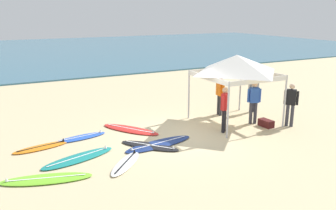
{
  "coord_description": "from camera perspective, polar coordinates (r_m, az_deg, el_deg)",
  "views": [
    {
      "loc": [
        -5.97,
        -10.42,
        4.39
      ],
      "look_at": [
        -0.19,
        0.76,
        1.0
      ],
      "focal_mm": 37.39,
      "sensor_mm": 36.0,
      "label": 1
    }
  ],
  "objects": [
    {
      "name": "ground_plane",
      "position": [
        12.79,
        2.34,
        -5.01
      ],
      "size": [
        80.0,
        80.0,
        0.0
      ],
      "primitive_type": "plane",
      "color": "beige"
    },
    {
      "name": "surfboard_navy",
      "position": [
        11.92,
        -1.51,
        -6.36
      ],
      "size": [
        2.68,
        1.1,
        0.19
      ],
      "color": "navy",
      "rests_on": "ground"
    },
    {
      "name": "surfboard_white",
      "position": [
        10.56,
        -6.92,
        -9.4
      ],
      "size": [
        1.59,
        1.67,
        0.19
      ],
      "color": "white",
      "rests_on": "ground"
    },
    {
      "name": "surfboard_teal",
      "position": [
        11.18,
        -14.35,
        -8.34
      ],
      "size": [
        2.51,
        1.33,
        0.19
      ],
      "color": "#19847F",
      "rests_on": "ground"
    },
    {
      "name": "canopy_tent",
      "position": [
        13.98,
        11.13,
        6.55
      ],
      "size": [
        2.81,
        2.81,
        2.75
      ],
      "color": "#B7B7BC",
      "rests_on": "ground"
    },
    {
      "name": "surfboard_blue",
      "position": [
        12.89,
        -13.94,
        -5.13
      ],
      "size": [
        1.9,
        0.77,
        0.19
      ],
      "color": "blue",
      "rests_on": "ground"
    },
    {
      "name": "person_orange",
      "position": [
        15.19,
        8.48,
        1.97
      ],
      "size": [
        0.25,
        0.55,
        1.71
      ],
      "color": "#2D2D33",
      "rests_on": "ground"
    },
    {
      "name": "gear_bag_near_tent",
      "position": [
        14.25,
        15.69,
        -2.86
      ],
      "size": [
        0.35,
        0.61,
        0.28
      ],
      "primitive_type": "cube",
      "rotation": [
        0.0,
        0.0,
        1.62
      ],
      "color": "#4C1919",
      "rests_on": "ground"
    },
    {
      "name": "person_red",
      "position": [
        13.05,
        9.2,
        -0.23
      ],
      "size": [
        0.43,
        0.4,
        1.71
      ],
      "color": "black",
      "rests_on": "ground"
    },
    {
      "name": "surfboard_black",
      "position": [
        11.77,
        -2.98,
        -6.66
      ],
      "size": [
        1.77,
        1.98,
        0.19
      ],
      "color": "black",
      "rests_on": "ground"
    },
    {
      "name": "person_blue",
      "position": [
        14.27,
        13.83,
        0.84
      ],
      "size": [
        0.51,
        0.35,
        1.71
      ],
      "color": "#383842",
      "rests_on": "ground"
    },
    {
      "name": "sea",
      "position": [
        41.68,
        -19.14,
        8.29
      ],
      "size": [
        80.0,
        36.0,
        0.1
      ],
      "primitive_type": "cube",
      "color": "#386B84",
      "rests_on": "ground"
    },
    {
      "name": "person_grey",
      "position": [
        15.95,
        13.76,
        2.33
      ],
      "size": [
        0.55,
        0.25,
        1.71
      ],
      "color": "#383842",
      "rests_on": "ground"
    },
    {
      "name": "surfboard_lime",
      "position": [
        10.12,
        -19.28,
        -11.32
      ],
      "size": [
        2.51,
        1.29,
        0.19
      ],
      "color": "#7AD12D",
      "rests_on": "ground"
    },
    {
      "name": "surfboard_orange",
      "position": [
        12.38,
        -19.91,
        -6.47
      ],
      "size": [
        1.9,
        0.82,
        0.19
      ],
      "color": "orange",
      "rests_on": "ground"
    },
    {
      "name": "surfboard_red",
      "position": [
        13.4,
        -6.12,
        -3.98
      ],
      "size": [
        1.93,
        2.41,
        0.19
      ],
      "color": "red",
      "rests_on": "ground"
    },
    {
      "name": "person_black",
      "position": [
        14.34,
        19.39,
        0.48
      ],
      "size": [
        0.4,
        0.44,
        1.71
      ],
      "color": "#383842",
      "rests_on": "ground"
    }
  ]
}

